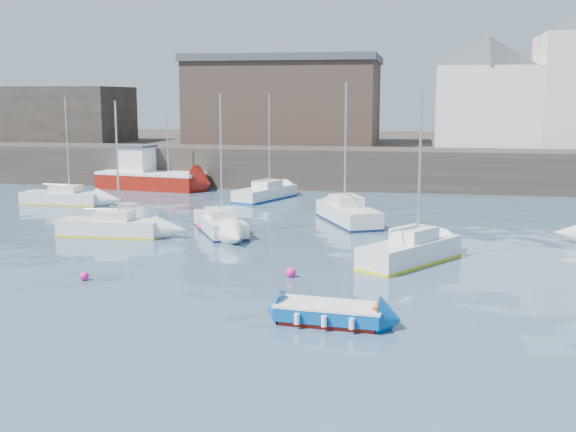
% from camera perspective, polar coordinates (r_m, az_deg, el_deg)
% --- Properties ---
extents(water, '(220.00, 220.00, 0.00)m').
position_cam_1_polar(water, '(21.96, -5.78, -8.91)').
color(water, '#2D4760').
rests_on(water, ground).
extents(quay_wall, '(90.00, 5.00, 3.00)m').
position_cam_1_polar(quay_wall, '(55.58, 4.33, 3.80)').
color(quay_wall, '#28231E').
rests_on(quay_wall, ground).
extents(land_strip, '(90.00, 32.00, 2.80)m').
position_cam_1_polar(land_strip, '(73.44, 5.86, 5.05)').
color(land_strip, '#28231E').
rests_on(land_strip, ground).
extents(bldg_east_d, '(11.14, 11.14, 8.95)m').
position_cam_1_polar(bldg_east_d, '(61.71, 15.43, 9.50)').
color(bldg_east_d, white).
rests_on(bldg_east_d, land_strip).
extents(warehouse, '(16.40, 10.40, 7.60)m').
position_cam_1_polar(warehouse, '(64.12, -0.23, 9.15)').
color(warehouse, '#3D2D26').
rests_on(warehouse, land_strip).
extents(bldg_west, '(14.00, 8.00, 5.00)m').
position_cam_1_polar(bldg_west, '(70.69, -18.35, 7.63)').
color(bldg_west, '#353028').
rests_on(bldg_west, land_strip).
extents(blue_dinghy, '(3.44, 1.92, 0.63)m').
position_cam_1_polar(blue_dinghy, '(22.31, 3.34, -7.64)').
color(blue_dinghy, maroon).
rests_on(blue_dinghy, ground).
extents(fishing_boat, '(8.41, 4.31, 5.31)m').
position_cam_1_polar(fishing_boat, '(55.72, -11.01, 3.18)').
color(fishing_boat, maroon).
rests_on(fishing_boat, ground).
extents(sailboat_a, '(5.17, 1.72, 6.70)m').
position_cam_1_polar(sailboat_a, '(37.14, -13.83, -0.83)').
color(sailboat_a, silver).
rests_on(sailboat_a, ground).
extents(sailboat_b, '(4.12, 5.67, 7.06)m').
position_cam_1_polar(sailboat_b, '(37.20, -5.41, -0.59)').
color(sailboat_b, silver).
rests_on(sailboat_b, ground).
extents(sailboat_c, '(4.39, 5.41, 7.05)m').
position_cam_1_polar(sailboat_c, '(30.57, 9.66, -2.72)').
color(sailboat_c, silver).
rests_on(sailboat_c, ground).
extents(sailboat_e, '(5.40, 1.92, 6.87)m').
position_cam_1_polar(sailboat_e, '(49.06, -17.36, 1.42)').
color(sailboat_e, silver).
rests_on(sailboat_e, ground).
extents(sailboat_f, '(4.26, 6.14, 7.68)m').
position_cam_1_polar(sailboat_f, '(39.94, 4.75, 0.22)').
color(sailboat_f, silver).
rests_on(sailboat_f, ground).
extents(sailboat_h, '(3.68, 5.77, 7.09)m').
position_cam_1_polar(sailboat_h, '(49.07, -1.80, 1.86)').
color(sailboat_h, silver).
rests_on(sailboat_h, ground).
extents(buoy_near, '(0.35, 0.35, 0.35)m').
position_cam_1_polar(buoy_near, '(28.57, -15.80, -4.91)').
color(buoy_near, '#EF1988').
rests_on(buoy_near, ground).
extents(buoy_mid, '(0.40, 0.40, 0.40)m').
position_cam_1_polar(buoy_mid, '(27.99, 0.22, -4.84)').
color(buoy_mid, '#EF1988').
rests_on(buoy_mid, ground).
extents(buoy_far, '(0.43, 0.43, 0.43)m').
position_cam_1_polar(buoy_far, '(38.00, -6.89, -1.11)').
color(buoy_far, '#EF1988').
rests_on(buoy_far, ground).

